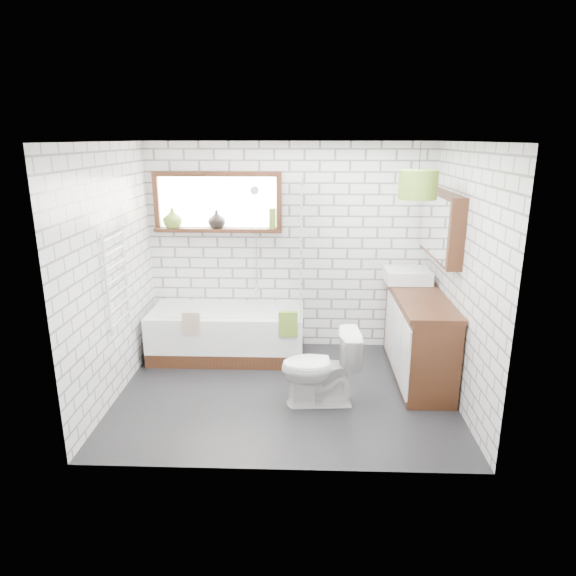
{
  "coord_description": "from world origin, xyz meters",
  "views": [
    {
      "loc": [
        0.2,
        -4.8,
        2.53
      ],
      "look_at": [
        0.02,
        0.25,
        1.05
      ],
      "focal_mm": 32.0,
      "sensor_mm": 36.0,
      "label": 1
    }
  ],
  "objects_px": {
    "pendant": "(418,185)",
    "vanity": "(418,335)",
    "basin": "(407,275)",
    "bathtub": "(228,333)",
    "toilet": "(320,368)"
  },
  "relations": [
    {
      "from": "basin",
      "to": "pendant",
      "type": "relative_size",
      "value": 1.35
    },
    {
      "from": "vanity",
      "to": "toilet",
      "type": "bearing_deg",
      "value": -147.47
    },
    {
      "from": "basin",
      "to": "pendant",
      "type": "bearing_deg",
      "value": -97.98
    },
    {
      "from": "toilet",
      "to": "basin",
      "type": "bearing_deg",
      "value": 134.95
    },
    {
      "from": "vanity",
      "to": "toilet",
      "type": "height_order",
      "value": "vanity"
    },
    {
      "from": "basin",
      "to": "pendant",
      "type": "xyz_separation_m",
      "value": [
        -0.1,
        -0.7,
        1.09
      ]
    },
    {
      "from": "toilet",
      "to": "pendant",
      "type": "bearing_deg",
      "value": 113.87
    },
    {
      "from": "bathtub",
      "to": "basin",
      "type": "bearing_deg",
      "value": 1.8
    },
    {
      "from": "basin",
      "to": "bathtub",
      "type": "bearing_deg",
      "value": -178.2
    },
    {
      "from": "toilet",
      "to": "vanity",
      "type": "bearing_deg",
      "value": 118.21
    },
    {
      "from": "bathtub",
      "to": "basin",
      "type": "distance_m",
      "value": 2.22
    },
    {
      "from": "pendant",
      "to": "vanity",
      "type": "bearing_deg",
      "value": 51.11
    },
    {
      "from": "bathtub",
      "to": "basin",
      "type": "xyz_separation_m",
      "value": [
        2.1,
        0.07,
        0.72
      ]
    },
    {
      "from": "bathtub",
      "to": "vanity",
      "type": "distance_m",
      "value": 2.21
    },
    {
      "from": "vanity",
      "to": "pendant",
      "type": "xyz_separation_m",
      "value": [
        -0.16,
        -0.2,
        1.63
      ]
    }
  ]
}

